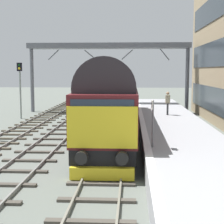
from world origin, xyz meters
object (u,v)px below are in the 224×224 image
Objects in this scene: diesel_locomotive at (114,97)px; waiting_passenger at (168,101)px; signal_post_mid at (20,84)px; platform_number_sign at (152,116)px.

diesel_locomotive is 10.91× the size of waiting_passenger.
signal_post_mid is (-8.45, 8.10, 0.49)m from diesel_locomotive.
diesel_locomotive reaches higher than waiting_passenger.
platform_number_sign is (10.39, -15.48, -0.68)m from signal_post_mid.
platform_number_sign is at bearing -75.28° from diesel_locomotive.
diesel_locomotive is 7.64m from platform_number_sign.
waiting_passenger is (12.08, -4.68, -0.97)m from signal_post_mid.
diesel_locomotive is at bearing 104.72° from platform_number_sign.
waiting_passenger is (1.69, 10.80, -0.29)m from platform_number_sign.
platform_number_sign is 1.17× the size of waiting_passenger.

